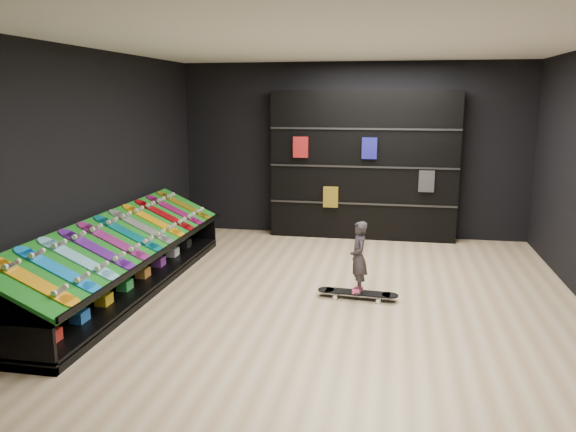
% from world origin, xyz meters
% --- Properties ---
extents(floor, '(6.00, 7.00, 0.01)m').
position_xyz_m(floor, '(0.00, 0.00, 0.00)').
color(floor, beige).
rests_on(floor, ground).
extents(ceiling, '(6.00, 7.00, 0.01)m').
position_xyz_m(ceiling, '(0.00, 0.00, 3.00)').
color(ceiling, white).
rests_on(ceiling, ground).
extents(wall_back, '(6.00, 0.02, 3.00)m').
position_xyz_m(wall_back, '(0.00, 3.50, 1.50)').
color(wall_back, black).
rests_on(wall_back, ground).
extents(wall_front, '(6.00, 0.02, 3.00)m').
position_xyz_m(wall_front, '(0.00, -3.50, 1.50)').
color(wall_front, black).
rests_on(wall_front, ground).
extents(wall_left, '(0.02, 7.00, 3.00)m').
position_xyz_m(wall_left, '(-3.00, 0.00, 1.50)').
color(wall_left, black).
rests_on(wall_left, ground).
extents(display_rack, '(0.90, 4.50, 0.50)m').
position_xyz_m(display_rack, '(-2.55, 0.00, 0.25)').
color(display_rack, black).
rests_on(display_rack, ground).
extents(turf_ramp, '(0.92, 4.50, 0.46)m').
position_xyz_m(turf_ramp, '(-2.50, 0.00, 0.71)').
color(turf_ramp, '#0F6212').
rests_on(turf_ramp, display_rack).
extents(back_shelving, '(3.15, 0.37, 2.52)m').
position_xyz_m(back_shelving, '(0.22, 3.32, 1.26)').
color(back_shelving, black).
rests_on(back_shelving, ground).
extents(floor_skateboard, '(0.99, 0.29, 0.09)m').
position_xyz_m(floor_skateboard, '(0.36, 0.21, 0.04)').
color(floor_skateboard, black).
rests_on(floor_skateboard, ground).
extents(child, '(0.19, 0.23, 0.53)m').
position_xyz_m(child, '(0.36, 0.21, 0.35)').
color(child, black).
rests_on(child, floor_skateboard).
extents(display_board_0, '(0.93, 0.22, 0.50)m').
position_xyz_m(display_board_0, '(-2.49, -1.90, 0.74)').
color(display_board_0, orange).
rests_on(display_board_0, turf_ramp).
extents(display_board_1, '(0.93, 0.22, 0.50)m').
position_xyz_m(display_board_1, '(-2.49, -1.52, 0.74)').
color(display_board_1, blue).
rests_on(display_board_1, turf_ramp).
extents(display_board_2, '(0.93, 0.22, 0.50)m').
position_xyz_m(display_board_2, '(-2.49, -1.14, 0.74)').
color(display_board_2, '#0CB2E5').
rests_on(display_board_2, turf_ramp).
extents(display_board_3, '(0.93, 0.22, 0.50)m').
position_xyz_m(display_board_3, '(-2.49, -0.76, 0.74)').
color(display_board_3, purple).
rests_on(display_board_3, turf_ramp).
extents(display_board_4, '(0.93, 0.22, 0.50)m').
position_xyz_m(display_board_4, '(-2.49, -0.38, 0.74)').
color(display_board_4, '#2626BF').
rests_on(display_board_4, turf_ramp).
extents(display_board_5, '(0.93, 0.22, 0.50)m').
position_xyz_m(display_board_5, '(-2.49, 0.00, 0.74)').
color(display_board_5, '#0C8C99').
rests_on(display_board_5, turf_ramp).
extents(display_board_6, '(0.93, 0.22, 0.50)m').
position_xyz_m(display_board_6, '(-2.49, 0.38, 0.74)').
color(display_board_6, black).
rests_on(display_board_6, turf_ramp).
extents(display_board_7, '(0.93, 0.22, 0.50)m').
position_xyz_m(display_board_7, '(-2.49, 0.76, 0.74)').
color(display_board_7, yellow).
rests_on(display_board_7, turf_ramp).
extents(display_board_8, '(0.93, 0.22, 0.50)m').
position_xyz_m(display_board_8, '(-2.49, 1.14, 0.74)').
color(display_board_8, red).
rests_on(display_board_8, turf_ramp).
extents(display_board_9, '(0.93, 0.22, 0.50)m').
position_xyz_m(display_board_9, '(-2.49, 1.52, 0.74)').
color(display_board_9, '#E5198C').
rests_on(display_board_9, turf_ramp).
extents(display_board_10, '(0.93, 0.22, 0.50)m').
position_xyz_m(display_board_10, '(-2.49, 1.90, 0.74)').
color(display_board_10, yellow).
rests_on(display_board_10, turf_ramp).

